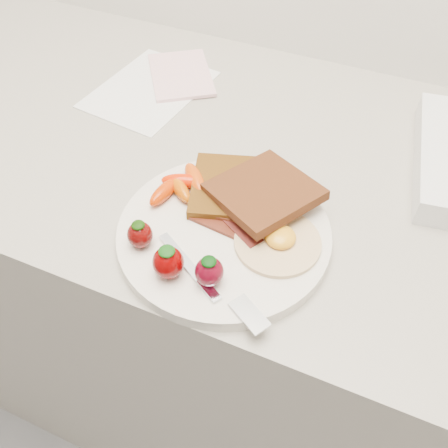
% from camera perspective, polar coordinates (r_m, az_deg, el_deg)
% --- Properties ---
extents(counter, '(2.00, 0.60, 0.90)m').
position_cam_1_polar(counter, '(1.10, 3.66, -10.59)').
color(counter, gray).
rests_on(counter, ground).
extents(plate, '(0.27, 0.27, 0.02)m').
position_cam_1_polar(plate, '(0.63, 0.00, -1.14)').
color(plate, silver).
rests_on(plate, counter).
extents(toast_lower, '(0.15, 0.15, 0.01)m').
position_cam_1_polar(toast_lower, '(0.67, 1.32, 4.19)').
color(toast_lower, black).
rests_on(toast_lower, plate).
extents(toast_upper, '(0.16, 0.16, 0.03)m').
position_cam_1_polar(toast_upper, '(0.64, 4.57, 3.72)').
color(toast_upper, black).
rests_on(toast_upper, toast_lower).
extents(fried_egg, '(0.11, 0.11, 0.02)m').
position_cam_1_polar(fried_egg, '(0.61, 6.23, -1.90)').
color(fried_egg, beige).
rests_on(fried_egg, plate).
extents(bacon_strips, '(0.10, 0.06, 0.01)m').
position_cam_1_polar(bacon_strips, '(0.63, 0.74, 0.24)').
color(bacon_strips, '#390406').
rests_on(bacon_strips, plate).
extents(baby_carrots, '(0.07, 0.10, 0.02)m').
position_cam_1_polar(baby_carrots, '(0.67, -4.89, 4.52)').
color(baby_carrots, red).
rests_on(baby_carrots, plate).
extents(strawberries, '(0.13, 0.06, 0.04)m').
position_cam_1_polar(strawberries, '(0.58, -5.82, -3.81)').
color(strawberries, '#4E0605').
rests_on(strawberries, plate).
extents(fork, '(0.17, 0.09, 0.00)m').
position_cam_1_polar(fork, '(0.57, -1.00, -7.20)').
color(fork, white).
rests_on(fork, plate).
extents(paper_sheet, '(0.18, 0.23, 0.00)m').
position_cam_1_polar(paper_sheet, '(0.90, -8.47, 14.99)').
color(paper_sheet, white).
rests_on(paper_sheet, counter).
extents(notepad, '(0.17, 0.18, 0.01)m').
position_cam_1_polar(notepad, '(0.92, -4.95, 16.65)').
color(notepad, '#F4BAC2').
rests_on(notepad, paper_sheet).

